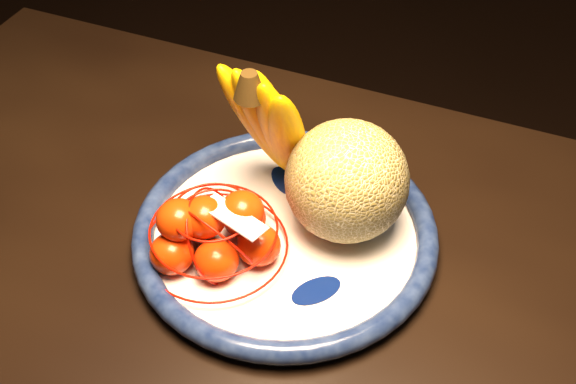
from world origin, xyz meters
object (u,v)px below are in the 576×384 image
(mandarin_bag, at_px, (214,232))
(fruit_bowl, at_px, (285,233))
(banana_bunch, at_px, (274,122))
(cantaloupe, at_px, (347,181))

(mandarin_bag, bearing_deg, fruit_bowl, 38.51)
(banana_bunch, xyz_separation_m, mandarin_bag, (-0.03, -0.12, -0.07))
(fruit_bowl, height_order, mandarin_bag, mandarin_bag)
(fruit_bowl, relative_size, mandarin_bag, 1.71)
(banana_bunch, bearing_deg, fruit_bowl, -40.52)
(cantaloupe, bearing_deg, banana_bunch, 161.51)
(mandarin_bag, bearing_deg, cantaloupe, 35.20)
(cantaloupe, distance_m, mandarin_bag, 0.15)
(fruit_bowl, xyz_separation_m, banana_bunch, (-0.03, 0.07, 0.10))
(fruit_bowl, relative_size, banana_bunch, 1.71)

